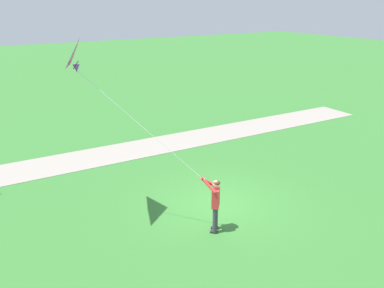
% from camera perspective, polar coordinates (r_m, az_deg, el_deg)
% --- Properties ---
extents(ground_plane, '(120.00, 120.00, 0.00)m').
position_cam_1_polar(ground_plane, '(14.50, 3.91, -8.49)').
color(ground_plane, '#33702D').
extents(walkway_path, '(3.14, 32.05, 0.02)m').
position_cam_1_polar(walkway_path, '(19.15, -12.84, -1.69)').
color(walkway_path, gray).
rests_on(walkway_path, ground).
extents(person_kite_flyer, '(0.58, 0.61, 1.83)m').
position_cam_1_polar(person_kite_flyer, '(12.46, 3.26, -8.03)').
color(person_kite_flyer, '#232328').
rests_on(person_kite_flyer, ground).
extents(flying_kite, '(3.11, 3.13, 4.10)m').
position_cam_1_polar(flying_kite, '(12.13, -15.34, 12.09)').
color(flying_kite, '#E02D9E').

